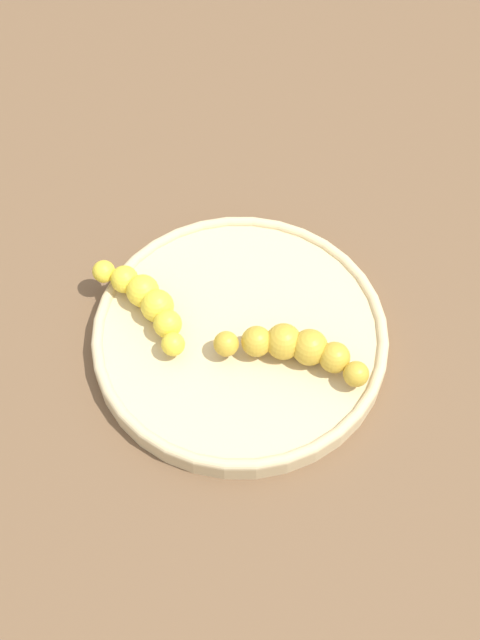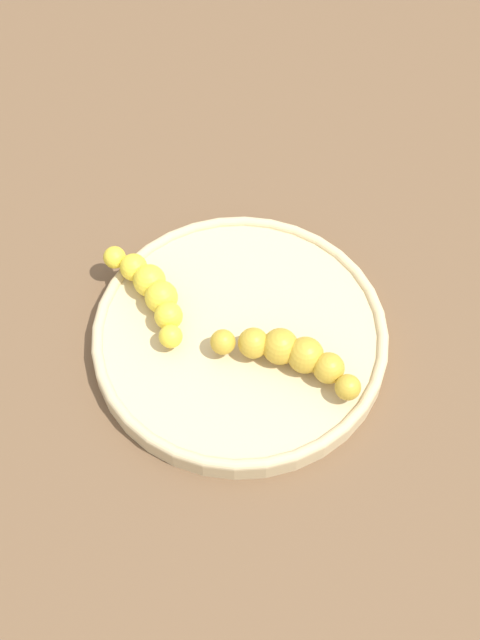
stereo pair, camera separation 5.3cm
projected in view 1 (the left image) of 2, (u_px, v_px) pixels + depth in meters
ground_plane at (240, 343)px, 0.76m from camera, size 2.40×2.40×0.00m
fruit_bowl at (240, 336)px, 0.75m from camera, size 0.26×0.26×0.02m
banana_yellow at (146, 301)px, 0.74m from camera, size 0.11×0.06×0.03m
banana_spotted at (296, 349)px, 0.72m from camera, size 0.13×0.06×0.03m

